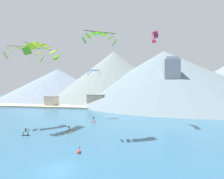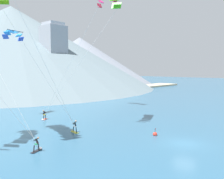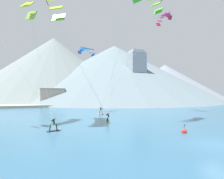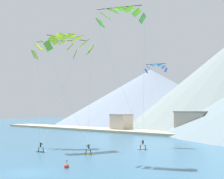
{
  "view_description": "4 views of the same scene",
  "coord_description": "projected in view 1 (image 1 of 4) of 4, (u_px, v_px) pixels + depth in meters",
  "views": [
    {
      "loc": [
        9.09,
        -15.58,
        9.17
      ],
      "look_at": [
        3.34,
        16.35,
        8.97
      ],
      "focal_mm": 24.0,
      "sensor_mm": 36.0,
      "label": 1
    },
    {
      "loc": [
        -26.06,
        -12.39,
        8.54
      ],
      "look_at": [
        3.78,
        14.56,
        5.11
      ],
      "focal_mm": 40.0,
      "sensor_mm": 36.0,
      "label": 2
    },
    {
      "loc": [
        -13.25,
        -10.92,
        4.25
      ],
      "look_at": [
        -2.15,
        19.61,
        5.07
      ],
      "focal_mm": 28.0,
      "sensor_mm": 36.0,
      "label": 3
    },
    {
      "loc": [
        28.48,
        -17.89,
        6.38
      ],
      "look_at": [
        -1.56,
        14.33,
        9.37
      ],
      "focal_mm": 50.0,
      "sensor_mm": 36.0,
      "label": 4
    }
  ],
  "objects": [
    {
      "name": "ground_plane",
      "position": [
        58.0,
        169.0,
        17.01
      ],
      "size": [
        400.0,
        400.0,
        0.0
      ],
      "primitive_type": "plane",
      "color": "#2D5B7A"
    },
    {
      "name": "kitesurfer_near_lead",
      "position": [
        27.0,
        133.0,
        29.29
      ],
      "size": [
        1.75,
        1.07,
        1.62
      ],
      "color": "black",
      "rests_on": "ground"
    },
    {
      "name": "kitesurfer_near_trail",
      "position": [
        92.0,
        121.0,
        40.61
      ],
      "size": [
        1.65,
        1.34,
        1.7
      ],
      "color": "#E54C33",
      "rests_on": "ground"
    },
    {
      "name": "kitesurfer_mid_center",
      "position": [
        70.0,
        130.0,
        31.07
      ],
      "size": [
        0.71,
        1.78,
        1.7
      ],
      "color": "yellow",
      "rests_on": "ground"
    },
    {
      "name": "parafoil_kite_near_lead",
      "position": [
        25.0,
        52.0,
        36.89
      ],
      "size": [
        9.71,
        10.16,
        18.4
      ],
      "color": "#8BB242"
    },
    {
      "name": "parafoil_kite_near_trail",
      "position": [
        99.0,
        38.0,
        29.24
      ],
      "size": [
        7.92,
        12.63,
        18.82
      ],
      "color": "green"
    },
    {
      "name": "parafoil_kite_mid_center",
      "position": [
        42.0,
        50.0,
        34.92
      ],
      "size": [
        10.09,
        8.69,
        18.22
      ],
      "color": "#61A81B"
    },
    {
      "name": "parafoil_kite_distant_high_outer",
      "position": [
        155.0,
        36.0,
        38.57
      ],
      "size": [
        1.27,
        4.98,
        1.99
      ],
      "color": "maroon"
    },
    {
      "name": "parafoil_kite_distant_low_drift",
      "position": [
        94.0,
        72.0,
        47.24
      ],
      "size": [
        4.29,
        2.54,
        1.61
      ],
      "color": "blue"
    },
    {
      "name": "race_marker_buoy",
      "position": [
        79.0,
        152.0,
        21.22
      ],
      "size": [
        0.56,
        0.56,
        1.02
      ],
      "color": "red",
      "rests_on": "ground"
    },
    {
      "name": "shoreline_strip",
      "position": [
        119.0,
        108.0,
        68.83
      ],
      "size": [
        180.0,
        10.0,
        0.7
      ],
      "primitive_type": "cube",
      "color": "tan",
      "rests_on": "ground"
    },
    {
      "name": "shore_building_harbour_front",
      "position": [
        180.0,
        101.0,
        68.11
      ],
      "size": [
        7.26,
        7.13,
        6.92
      ],
      "color": "#B7AD9E",
      "rests_on": "ground"
    },
    {
      "name": "shore_building_promenade_mid",
      "position": [
        201.0,
        103.0,
        66.96
      ],
      "size": [
        9.7,
        5.29,
        4.98
      ],
      "color": "beige",
      "rests_on": "ground"
    },
    {
      "name": "shore_building_quay_east",
      "position": [
        96.0,
        101.0,
        74.81
      ],
      "size": [
        8.56,
        5.98,
        6.21
      ],
      "color": "#A89E8E",
      "rests_on": "ground"
    },
    {
      "name": "shore_building_quay_west",
      "position": [
        52.0,
        101.0,
        76.87
      ],
      "size": [
        5.79,
        4.88,
        5.27
      ],
      "color": "beige",
      "rests_on": "ground"
    },
    {
      "name": "highrise_tower",
      "position": [
        171.0,
        83.0,
        71.49
      ],
      "size": [
        7.0,
        7.0,
        23.98
      ],
      "color": "#999EA8",
      "rests_on": "ground"
    },
    {
      "name": "mountain_peak_west_ridge",
      "position": [
        114.0,
        76.0,
        118.42
      ],
      "size": [
        95.5,
        95.5,
        38.63
      ],
      "color": "gray",
      "rests_on": "ground"
    },
    {
      "name": "mountain_peak_central_summit",
      "position": [
        164.0,
        76.0,
        104.81
      ],
      "size": [
        123.2,
        123.2,
        35.42
      ],
      "color": "slate",
      "rests_on": "ground"
    },
    {
      "name": "mountain_peak_far_spur",
      "position": [
        58.0,
        84.0,
        134.24
      ],
      "size": [
        93.06,
        93.06,
        26.76
      ],
      "color": "slate",
      "rests_on": "ground"
    }
  ]
}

